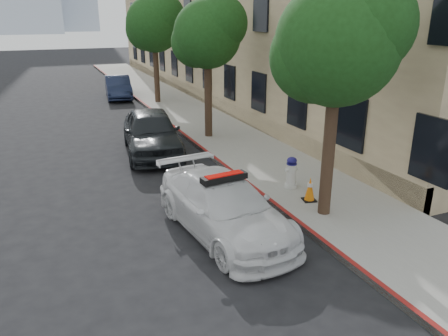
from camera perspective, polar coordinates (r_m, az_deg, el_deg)
ground at (r=11.79m, az=-4.60°, el=-5.00°), size 120.00×120.00×0.00m
sidewalk at (r=21.89m, az=-4.11°, el=6.78°), size 3.20×50.00×0.15m
curb_strip at (r=21.45m, az=-8.02°, el=6.37°), size 0.12×50.00×0.15m
building at (r=28.15m, az=3.52°, el=19.71°), size 8.00×36.00×10.00m
tree_near at (r=10.33m, az=14.81°, el=15.54°), size 2.92×2.82×5.62m
tree_mid at (r=17.37m, az=-2.06°, el=17.12°), size 2.77×2.64×5.43m
tree_far at (r=24.99m, az=-9.06°, el=18.14°), size 3.10×3.00×5.81m
police_car at (r=10.12m, az=0.01°, el=-5.08°), size 2.32×4.72×1.47m
parked_car_mid at (r=16.15m, az=-9.45°, el=4.64°), size 2.53×4.95×1.62m
parked_car_far at (r=27.71m, az=-13.66°, el=10.22°), size 1.84×4.18×1.33m
fire_hydrant at (r=12.60m, az=8.78°, el=-0.61°), size 0.37×0.35×0.91m
traffic_cone at (r=11.83m, az=11.15°, el=-2.72°), size 0.41×0.41×0.66m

